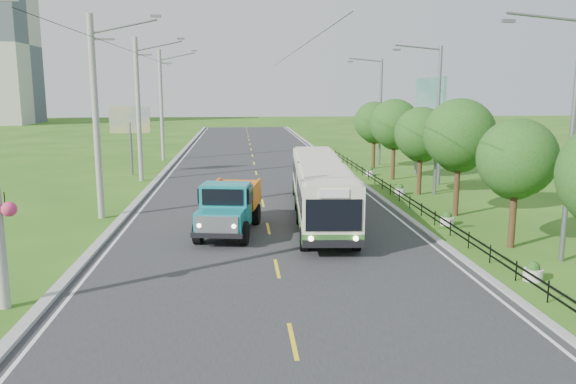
{
  "coord_description": "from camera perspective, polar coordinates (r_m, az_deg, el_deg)",
  "views": [
    {
      "loc": [
        -1.3,
        -19.47,
        6.37
      ],
      "look_at": [
        0.85,
        5.1,
        1.9
      ],
      "focal_mm": 35.0,
      "sensor_mm": 36.0,
      "label": 1
    }
  ],
  "objects": [
    {
      "name": "tree_fourth",
      "position": [
        35.53,
        13.38,
        5.5
      ],
      "size": [
        3.24,
        3.31,
        5.4
      ],
      "color": "#382314",
      "rests_on": "ground"
    },
    {
      "name": "planter_near",
      "position": [
        28.0,
        15.86,
        -2.68
      ],
      "size": [
        0.64,
        0.64,
        0.67
      ],
      "color": "silver",
      "rests_on": "ground"
    },
    {
      "name": "tree_fifth",
      "position": [
        41.23,
        10.78,
        6.59
      ],
      "size": [
        3.48,
        3.52,
        5.8
      ],
      "color": "#382314",
      "rests_on": "ground"
    },
    {
      "name": "tree_third",
      "position": [
        29.88,
        17.02,
        5.25
      ],
      "size": [
        3.6,
        3.62,
        6.0
      ],
      "color": "#382314",
      "rests_on": "ground"
    },
    {
      "name": "curb_left",
      "position": [
        40.41,
        -13.34,
        1.03
      ],
      "size": [
        0.4,
        120.0,
        0.15
      ],
      "primitive_type": "cube",
      "color": "#9E9E99",
      "rests_on": "ground"
    },
    {
      "name": "dump_truck",
      "position": [
        25.39,
        -5.97,
        -1.17
      ],
      "size": [
        3.07,
        5.98,
        2.4
      ],
      "rotation": [
        0.0,
        0.0,
        -0.17
      ],
      "color": "teal",
      "rests_on": "ground"
    },
    {
      "name": "edge_line_right",
      "position": [
        40.76,
        6.31,
        1.25
      ],
      "size": [
        0.12,
        120.0,
        0.0
      ],
      "primitive_type": "cube",
      "color": "silver",
      "rests_on": "road"
    },
    {
      "name": "road",
      "position": [
        40.0,
        -3.08,
        1.11
      ],
      "size": [
        14.0,
        120.0,
        0.02
      ],
      "primitive_type": "cube",
      "color": "#28282B",
      "rests_on": "ground"
    },
    {
      "name": "pole_near",
      "position": [
        29.34,
        -18.88,
        7.23
      ],
      "size": [
        3.51,
        0.32,
        10.0
      ],
      "color": "gray",
      "rests_on": "ground"
    },
    {
      "name": "billboard_left",
      "position": [
        44.31,
        -15.77,
        6.65
      ],
      "size": [
        3.0,
        0.2,
        5.2
      ],
      "color": "slate",
      "rests_on": "ground"
    },
    {
      "name": "ground",
      "position": [
        20.53,
        -1.13,
        -7.81
      ],
      "size": [
        240.0,
        240.0,
        0.0
      ],
      "primitive_type": "plane",
      "color": "#2A5915",
      "rests_on": "ground"
    },
    {
      "name": "tree_back",
      "position": [
        47.04,
        8.79,
        6.84
      ],
      "size": [
        3.3,
        3.36,
        5.5
      ],
      "color": "#382314",
      "rests_on": "ground"
    },
    {
      "name": "bus",
      "position": [
        28.27,
        3.26,
        0.75
      ],
      "size": [
        3.41,
        14.79,
        2.83
      ],
      "rotation": [
        0.0,
        0.0,
        -0.07
      ],
      "color": "#306127",
      "rests_on": "ground"
    },
    {
      "name": "streetlight_near",
      "position": [
        22.89,
        26.59,
        5.52
      ],
      "size": [
        3.02,
        0.2,
        9.07
      ],
      "color": "slate",
      "rests_on": "ground"
    },
    {
      "name": "planter_front",
      "position": [
        20.99,
        23.63,
        -7.47
      ],
      "size": [
        0.64,
        0.64,
        0.67
      ],
      "color": "silver",
      "rests_on": "ground"
    },
    {
      "name": "streetlight_mid",
      "position": [
        35.57,
        14.75,
        7.57
      ],
      "size": [
        3.02,
        0.2,
        9.07
      ],
      "color": "slate",
      "rests_on": "ground"
    },
    {
      "name": "planter_far",
      "position": [
        43.07,
        8.34,
        2.04
      ],
      "size": [
        0.64,
        0.64,
        0.67
      ],
      "color": "silver",
      "rests_on": "ground"
    },
    {
      "name": "pole_mid",
      "position": [
        41.09,
        -14.91,
        8.15
      ],
      "size": [
        3.51,
        0.32,
        10.0
      ],
      "color": "gray",
      "rests_on": "ground"
    },
    {
      "name": "tree_second",
      "position": [
        24.49,
        22.17,
        2.83
      ],
      "size": [
        3.18,
        3.26,
        5.3
      ],
      "color": "#382314",
      "rests_on": "ground"
    },
    {
      "name": "planter_mid",
      "position": [
        35.43,
        11.3,
        0.18
      ],
      "size": [
        0.64,
        0.64,
        0.67
      ],
      "color": "silver",
      "rests_on": "ground"
    },
    {
      "name": "streetlight_far",
      "position": [
        48.98,
        9.21,
        8.42
      ],
      "size": [
        3.02,
        0.2,
        9.07
      ],
      "color": "slate",
      "rests_on": "ground"
    },
    {
      "name": "railing_right",
      "position": [
        35.27,
        10.37,
        0.19
      ],
      "size": [
        0.04,
        40.0,
        0.6
      ],
      "primitive_type": "cube",
      "color": "black",
      "rests_on": "ground"
    },
    {
      "name": "edge_line_left",
      "position": [
        40.34,
        -12.56,
        0.97
      ],
      "size": [
        0.12,
        120.0,
        0.0
      ],
      "primitive_type": "cube",
      "color": "silver",
      "rests_on": "road"
    },
    {
      "name": "billboard_right",
      "position": [
        41.77,
        14.16,
        8.56
      ],
      "size": [
        0.24,
        6.0,
        7.3
      ],
      "color": "slate",
      "rests_on": "ground"
    },
    {
      "name": "pole_far",
      "position": [
        52.95,
        -12.7,
        8.64
      ],
      "size": [
        3.51,
        0.32,
        10.0
      ],
      "color": "gray",
      "rests_on": "ground"
    },
    {
      "name": "curb_right",
      "position": [
        40.86,
        7.0,
        1.3
      ],
      "size": [
        0.3,
        120.0,
        0.1
      ],
      "primitive_type": "cube",
      "color": "#9E9E99",
      "rests_on": "ground"
    },
    {
      "name": "centre_dash",
      "position": [
        20.52,
        -1.13,
        -7.75
      ],
      "size": [
        0.12,
        2.2,
        0.0
      ],
      "primitive_type": "cube",
      "color": "yellow",
      "rests_on": "road"
    }
  ]
}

